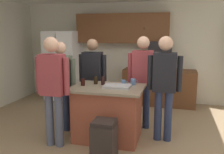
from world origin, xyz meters
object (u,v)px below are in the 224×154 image
Objects in this scene: person_guest_left at (143,76)px; person_guest_right at (61,80)px; mug_blue_stoneware at (133,82)px; trash_bin at (104,141)px; kitchen_island at (108,113)px; mug_ceramic_white at (124,83)px; person_elder_center at (53,84)px; glass_short_whisky at (83,82)px; glass_dark_ale at (103,81)px; person_guest_by_door at (164,81)px; microwave_over_range at (160,48)px; person_host_foreground at (93,75)px; tumbler_amber at (96,80)px; serving_tray at (117,86)px; refrigerator at (63,65)px.

person_guest_right is (-1.44, -0.50, -0.07)m from person_guest_left.
trash_bin is at bearing -103.90° from mug_blue_stoneware.
person_guest_left is 1.61m from trash_bin.
mug_ceramic_white is (0.23, 0.20, 0.51)m from kitchen_island.
glass_short_whisky is at bearing 23.22° from person_elder_center.
glass_dark_ale is 1.29× the size of glass_short_whisky.
person_guest_by_door is 14.68× the size of mug_ceramic_white.
microwave_over_range is 3.21m from person_elder_center.
person_host_foreground is 1.68m from trash_bin.
person_guest_by_door is 13.67× the size of tumbler_amber.
tumbler_amber is at bearing 147.03° from kitchen_island.
glass_short_whisky is at bearing -3.38° from person_guest_by_door.
mug_blue_stoneware is (1.33, 0.10, 0.02)m from person_guest_right.
mug_blue_stoneware is (1.16, 0.74, -0.05)m from person_elder_center.
glass_short_whisky reaches higher than mug_ceramic_white.
glass_dark_ale is (-0.62, -0.54, -0.02)m from person_guest_left.
person_host_foreground reaches higher than tumbler_amber.
person_guest_by_door is 1.87m from person_guest_right.
mug_blue_stoneware is 0.35m from serving_tray.
person_host_foreground is at bearing 155.55° from mug_blue_stoneware.
trash_bin is (1.09, -0.88, -0.66)m from person_guest_right.
glass_short_whisky is (1.45, -2.24, 0.07)m from refrigerator.
person_host_foreground is (0.44, 0.51, 0.03)m from person_guest_right.
person_guest_left is 1.53m from person_guest_right.
microwave_over_range reaches higher than tumbler_amber.
tumbler_amber reaches higher than glass_short_whisky.
mug_ceramic_white is (-0.27, -0.47, -0.05)m from person_guest_left.
person_guest_left is at bearing 53.43° from person_host_foreground.
person_host_foreground reaches higher than trash_bin.
microwave_over_range is 0.32× the size of person_guest_left.
mug_ceramic_white is (0.73, -0.47, -0.01)m from person_host_foreground.
refrigerator is 2.76m from glass_dark_ale.
microwave_over_range reaches higher than mug_blue_stoneware.
person_host_foreground is at bearing 94.55° from glass_short_whisky.
person_guest_right is at bearing -178.29° from mug_ceramic_white.
tumbler_amber is at bearing 10.59° from person_guest_right.
mug_ceramic_white is at bearing -102.38° from microwave_over_range.
kitchen_island is 0.71× the size of person_host_foreground.
glass_dark_ale reaches higher than glass_short_whisky.
glass_short_whisky is (-0.44, -0.01, 0.52)m from kitchen_island.
person_elder_center reaches higher than mug_ceramic_white.
kitchen_island is 0.68m from glass_short_whisky.
person_elder_center is at bearing 9.55° from person_guest_by_door.
refrigerator reaches higher than trash_bin.
person_guest_by_door is (0.22, -2.16, -0.41)m from microwave_over_range.
trash_bin is (-0.78, -0.91, -0.74)m from person_guest_by_door.
kitchen_island is 0.51m from serving_tray.
refrigerator is at bearing 130.31° from kitchen_island.
person_elder_center reaches higher than person_guest_right.
trash_bin is at bearing -50.12° from glass_short_whisky.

